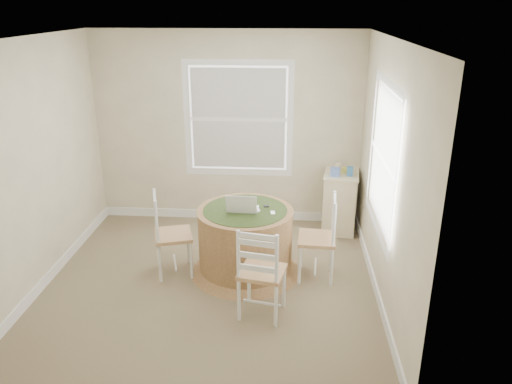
{
  "coord_description": "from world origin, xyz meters",
  "views": [
    {
      "loc": [
        0.83,
        -4.73,
        2.91
      ],
      "look_at": [
        0.48,
        0.45,
        0.93
      ],
      "focal_mm": 35.0,
      "sensor_mm": 36.0,
      "label": 1
    }
  ],
  "objects_px": {
    "chair_left": "(173,235)",
    "corner_chest": "(340,201)",
    "chair_right": "(317,238)",
    "round_table": "(245,238)",
    "laptop": "(243,208)",
    "chair_near": "(262,271)"
  },
  "relations": [
    {
      "from": "round_table",
      "to": "chair_left",
      "type": "bearing_deg",
      "value": 177.84
    },
    {
      "from": "round_table",
      "to": "chair_left",
      "type": "distance_m",
      "value": 0.81
    },
    {
      "from": "laptop",
      "to": "chair_left",
      "type": "bearing_deg",
      "value": 5.63
    },
    {
      "from": "corner_chest",
      "to": "chair_near",
      "type": "bearing_deg",
      "value": -107.1
    },
    {
      "from": "corner_chest",
      "to": "chair_left",
      "type": "bearing_deg",
      "value": -139.05
    },
    {
      "from": "chair_left",
      "to": "chair_right",
      "type": "distance_m",
      "value": 1.6
    },
    {
      "from": "chair_left",
      "to": "corner_chest",
      "type": "distance_m",
      "value": 2.37
    },
    {
      "from": "laptop",
      "to": "corner_chest",
      "type": "height_order",
      "value": "laptop"
    },
    {
      "from": "chair_left",
      "to": "chair_right",
      "type": "relative_size",
      "value": 1.0
    },
    {
      "from": "chair_left",
      "to": "chair_near",
      "type": "height_order",
      "value": "same"
    },
    {
      "from": "round_table",
      "to": "chair_near",
      "type": "distance_m",
      "value": 0.86
    },
    {
      "from": "chair_near",
      "to": "corner_chest",
      "type": "bearing_deg",
      "value": -102.62
    },
    {
      "from": "round_table",
      "to": "corner_chest",
      "type": "xyz_separation_m",
      "value": [
        1.17,
        1.24,
        -0.01
      ]
    },
    {
      "from": "chair_left",
      "to": "corner_chest",
      "type": "relative_size",
      "value": 1.18
    },
    {
      "from": "chair_right",
      "to": "corner_chest",
      "type": "bearing_deg",
      "value": 167.79
    },
    {
      "from": "round_table",
      "to": "laptop",
      "type": "relative_size",
      "value": 3.64
    },
    {
      "from": "chair_right",
      "to": "chair_left",
      "type": "bearing_deg",
      "value": -85.7
    },
    {
      "from": "round_table",
      "to": "chair_near",
      "type": "bearing_deg",
      "value": -81.56
    },
    {
      "from": "round_table",
      "to": "corner_chest",
      "type": "distance_m",
      "value": 1.7
    },
    {
      "from": "laptop",
      "to": "corner_chest",
      "type": "relative_size",
      "value": 0.43
    },
    {
      "from": "chair_near",
      "to": "laptop",
      "type": "xyz_separation_m",
      "value": [
        -0.26,
        0.79,
        0.32
      ]
    },
    {
      "from": "chair_left",
      "to": "corner_chest",
      "type": "height_order",
      "value": "chair_left"
    }
  ]
}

